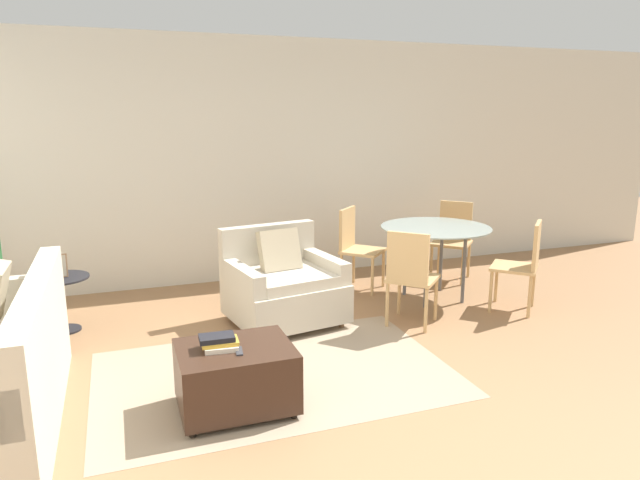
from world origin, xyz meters
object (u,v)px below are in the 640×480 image
dining_chair_near_right (524,260)px  tv_remote_primary (239,351)px  ottoman (236,375)px  armchair (283,286)px  dining_table (435,235)px  dining_chair_near_left (410,272)px  picture_frame (59,266)px  book_stack (219,342)px  dining_chair_far_right (453,235)px  side_table (62,293)px  dining_chair_far_left (356,243)px

dining_chair_near_right → tv_remote_primary: bearing=-161.5°
ottoman → armchair: bearing=62.8°
dining_table → dining_chair_near_left: size_ratio=1.25×
picture_frame → dining_chair_near_left: size_ratio=0.23×
dining_table → dining_chair_near_right: dining_chair_near_right is taller
dining_chair_near_left → armchair: bearing=154.0°
book_stack → dining_chair_near_left: dining_chair_near_left is taller
dining_chair_far_right → side_table: bearing=-176.0°
armchair → tv_remote_primary: size_ratio=7.91×
dining_table → armchair: bearing=-176.1°
dining_chair_near_right → dining_table: bearing=135.0°
picture_frame → dining_table: size_ratio=0.18×
picture_frame → dining_chair_near_right: (4.21, -0.95, -0.09)m
side_table → dining_chair_far_right: size_ratio=0.56×
picture_frame → dining_chair_far_left: (2.96, 0.30, -0.09)m
book_stack → dining_chair_far_right: 3.82m
tv_remote_primary → dining_table: (2.41, 1.64, 0.25)m
ottoman → dining_chair_far_right: dining_chair_far_right is taller
picture_frame → dining_table: dining_table is taller
side_table → book_stack: bearing=-60.3°
picture_frame → dining_chair_near_right: dining_chair_near_right is taller
side_table → dining_chair_near_right: bearing=-12.7°
ottoman → side_table: (-1.17, 1.89, 0.12)m
book_stack → dining_chair_far_left: 2.88m
dining_chair_far_left → tv_remote_primary: bearing=-128.2°
ottoman → dining_table: (2.42, 1.56, 0.45)m
picture_frame → dining_chair_near_right: 4.32m
book_stack → tv_remote_primary: (0.11, -0.09, -0.04)m
armchair → picture_frame: armchair is taller
armchair → dining_chair_far_right: (2.30, 0.74, 0.17)m
side_table → dining_table: bearing=-5.2°
book_stack → dining_table: (2.52, 1.55, 0.21)m
dining_table → dining_chair_near_left: dining_chair_near_left is taller
picture_frame → dining_chair_far_right: dining_chair_far_right is taller
book_stack → dining_chair_near_left: 2.11m
dining_table → tv_remote_primary: bearing=-145.7°
tv_remote_primary → dining_chair_far_left: dining_chair_far_left is taller
armchair → tv_remote_primary: 1.70m
armchair → book_stack: 1.67m
book_stack → picture_frame: (-1.07, 1.88, 0.13)m
tv_remote_primary → dining_chair_near_left: size_ratio=0.15×
dining_chair_near_right → side_table: bearing=167.3°
tv_remote_primary → dining_chair_far_right: 3.78m
armchair → dining_chair_near_right: (2.30, -0.51, 0.17)m
tv_remote_primary → dining_chair_near_left: dining_chair_near_left is taller
side_table → picture_frame: (0.00, 0.00, 0.25)m
dining_table → dining_chair_far_left: bearing=135.0°
ottoman → side_table: side_table is taller
side_table → dining_chair_near_left: (2.96, -0.95, 0.16)m
dining_table → dining_chair_far_right: size_ratio=1.25×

